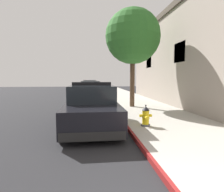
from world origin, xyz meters
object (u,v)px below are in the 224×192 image
street_tree (133,37)px  parked_car_silver_ahead (90,90)px  police_cruiser (92,106)px  fire_hydrant (146,116)px  parked_car_dark_far (90,86)px

street_tree → parked_car_silver_ahead: bearing=111.0°
police_cruiser → fire_hydrant: (1.90, -0.80, -0.26)m
fire_hydrant → street_tree: size_ratio=0.13×
street_tree → police_cruiser: bearing=-122.6°
parked_car_silver_ahead → fire_hydrant: size_ratio=6.37×
police_cruiser → street_tree: bearing=57.4°
parked_car_silver_ahead → parked_car_dark_far: (-0.08, 8.21, 0.00)m
police_cruiser → parked_car_dark_far: bearing=90.4°
fire_hydrant → street_tree: bearing=83.3°
police_cruiser → parked_car_dark_far: 18.49m
police_cruiser → fire_hydrant: size_ratio=6.37×
police_cruiser → street_tree: (2.44, 3.82, 3.49)m
parked_car_dark_far → fire_hydrant: parked_car_dark_far is taller
police_cruiser → parked_car_silver_ahead: police_cruiser is taller
street_tree → parked_car_dark_far: bearing=99.9°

